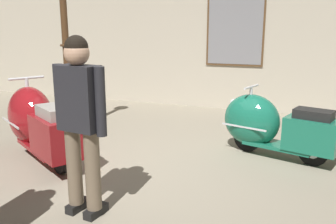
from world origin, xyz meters
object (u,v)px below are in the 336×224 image
scooter_1 (269,125)px  lamppost (65,37)px  scooter_0 (38,123)px  visitor_1 (80,115)px

scooter_1 → lamppost: (-3.28, 0.08, 1.15)m
scooter_0 → lamppost: lamppost is taller
scooter_0 → lamppost: size_ratio=0.64×
scooter_1 → visitor_1: bearing=73.7°
scooter_0 → scooter_1: 3.12m
lamppost → visitor_1: bearing=-52.2°
scooter_0 → scooter_1: scooter_0 is taller
scooter_0 → lamppost: (-0.38, 1.24, 1.09)m
scooter_0 → scooter_1: bearing=-127.4°
scooter_1 → lamppost: lamppost is taller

